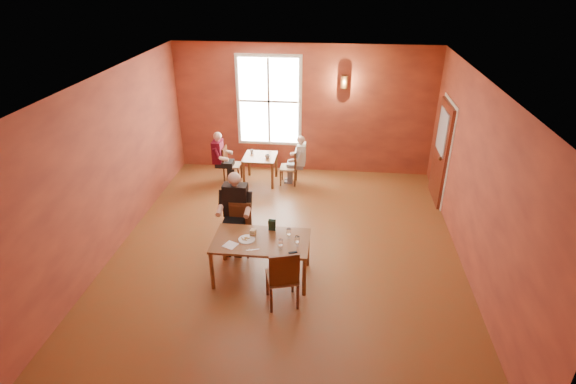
# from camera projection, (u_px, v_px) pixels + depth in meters

# --- Properties ---
(ground) EXTENTS (6.00, 7.00, 0.01)m
(ground) POSITION_uv_depth(u_px,v_px,m) (287.00, 249.00, 8.00)
(ground) COLOR brown
(ground) RESTS_ON ground
(wall_back) EXTENTS (6.00, 0.04, 3.00)m
(wall_back) POSITION_uv_depth(u_px,v_px,m) (303.00, 110.00, 10.40)
(wall_back) COLOR brown
(wall_back) RESTS_ON ground
(wall_front) EXTENTS (6.00, 0.04, 3.00)m
(wall_front) POSITION_uv_depth(u_px,v_px,m) (245.00, 328.00, 4.22)
(wall_front) COLOR brown
(wall_front) RESTS_ON ground
(wall_left) EXTENTS (0.04, 7.00, 3.00)m
(wall_left) POSITION_uv_depth(u_px,v_px,m) (111.00, 165.00, 7.60)
(wall_left) COLOR brown
(wall_left) RESTS_ON ground
(wall_right) EXTENTS (0.04, 7.00, 3.00)m
(wall_right) POSITION_uv_depth(u_px,v_px,m) (477.00, 182.00, 7.02)
(wall_right) COLOR brown
(wall_right) RESTS_ON ground
(ceiling) EXTENTS (6.00, 7.00, 0.04)m
(ceiling) POSITION_uv_depth(u_px,v_px,m) (287.00, 81.00, 6.62)
(ceiling) COLOR white
(ceiling) RESTS_ON wall_back
(window) EXTENTS (1.36, 0.10, 1.96)m
(window) POSITION_uv_depth(u_px,v_px,m) (269.00, 101.00, 10.35)
(window) COLOR white
(window) RESTS_ON wall_back
(door) EXTENTS (0.12, 1.04, 2.10)m
(door) POSITION_uv_depth(u_px,v_px,m) (440.00, 153.00, 9.27)
(door) COLOR maroon
(door) RESTS_ON ground
(wall_sconce) EXTENTS (0.16, 0.16, 0.28)m
(wall_sconce) POSITION_uv_depth(u_px,v_px,m) (344.00, 82.00, 9.91)
(wall_sconce) COLOR brown
(wall_sconce) RESTS_ON wall_back
(main_table) EXTENTS (1.50, 0.85, 0.70)m
(main_table) POSITION_uv_depth(u_px,v_px,m) (262.00, 258.00, 7.16)
(main_table) COLOR brown
(main_table) RESTS_ON ground
(chair_diner_main) EXTENTS (0.39, 0.39, 0.89)m
(chair_diner_main) POSITION_uv_depth(u_px,v_px,m) (239.00, 230.00, 7.74)
(chair_diner_main) COLOR maroon
(chair_diner_main) RESTS_ON ground
(diner_main) EXTENTS (0.55, 0.55, 1.36)m
(diner_main) POSITION_uv_depth(u_px,v_px,m) (238.00, 219.00, 7.60)
(diner_main) COLOR #412E25
(diner_main) RESTS_ON ground
(chair_empty) EXTENTS (0.54, 0.54, 0.98)m
(chair_empty) POSITION_uv_depth(u_px,v_px,m) (282.00, 275.00, 6.55)
(chair_empty) COLOR brown
(chair_empty) RESTS_ON ground
(plate_food) EXTENTS (0.30, 0.30, 0.03)m
(plate_food) POSITION_uv_depth(u_px,v_px,m) (247.00, 239.00, 6.99)
(plate_food) COLOR white
(plate_food) RESTS_ON main_table
(sandwich) EXTENTS (0.10, 0.09, 0.10)m
(sandwich) POSITION_uv_depth(u_px,v_px,m) (253.00, 234.00, 7.06)
(sandwich) COLOR tan
(sandwich) RESTS_ON main_table
(goblet_a) EXTENTS (0.09, 0.09, 0.19)m
(goblet_a) POSITION_uv_depth(u_px,v_px,m) (289.00, 233.00, 6.99)
(goblet_a) COLOR white
(goblet_a) RESTS_ON main_table
(goblet_b) EXTENTS (0.09, 0.09, 0.18)m
(goblet_b) POSITION_uv_depth(u_px,v_px,m) (297.00, 241.00, 6.81)
(goblet_b) COLOR white
(goblet_b) RESTS_ON main_table
(goblet_c) EXTENTS (0.08, 0.08, 0.18)m
(goblet_c) POSITION_uv_depth(u_px,v_px,m) (281.00, 244.00, 6.74)
(goblet_c) COLOR silver
(goblet_c) RESTS_ON main_table
(menu_stand) EXTENTS (0.12, 0.06, 0.19)m
(menu_stand) POSITION_uv_depth(u_px,v_px,m) (272.00, 225.00, 7.20)
(menu_stand) COLOR black
(menu_stand) RESTS_ON main_table
(knife) EXTENTS (0.19, 0.08, 0.00)m
(knife) POSITION_uv_depth(u_px,v_px,m) (253.00, 250.00, 6.75)
(knife) COLOR white
(knife) RESTS_ON main_table
(napkin) EXTENTS (0.25, 0.25, 0.01)m
(napkin) POSITION_uv_depth(u_px,v_px,m) (230.00, 245.00, 6.86)
(napkin) COLOR white
(napkin) RESTS_ON main_table
(sunglasses) EXTENTS (0.14, 0.09, 0.02)m
(sunglasses) POSITION_uv_depth(u_px,v_px,m) (293.00, 253.00, 6.68)
(sunglasses) COLOR black
(sunglasses) RESTS_ON main_table
(second_table) EXTENTS (0.73, 0.73, 0.64)m
(second_table) POSITION_uv_depth(u_px,v_px,m) (260.00, 169.00, 10.31)
(second_table) COLOR brown
(second_table) RESTS_ON ground
(chair_diner_white) EXTENTS (0.36, 0.36, 0.83)m
(chair_diner_white) POSITION_uv_depth(u_px,v_px,m) (288.00, 167.00, 10.20)
(chair_diner_white) COLOR #552F15
(chair_diner_white) RESTS_ON ground
(diner_white) EXTENTS (0.44, 0.44, 1.10)m
(diner_white) POSITION_uv_depth(u_px,v_px,m) (290.00, 161.00, 10.14)
(diner_white) COLOR silver
(diner_white) RESTS_ON ground
(chair_diner_maroon) EXTENTS (0.37, 0.37, 0.83)m
(chair_diner_maroon) POSITION_uv_depth(u_px,v_px,m) (232.00, 164.00, 10.33)
(chair_diner_maroon) COLOR #5C3018
(chair_diner_maroon) RESTS_ON ground
(diner_maroon) EXTENTS (0.47, 0.47, 1.17)m
(diner_maroon) POSITION_uv_depth(u_px,v_px,m) (231.00, 157.00, 10.25)
(diner_maroon) COLOR maroon
(diner_maroon) RESTS_ON ground
(cup_a) EXTENTS (0.12, 0.12, 0.08)m
(cup_a) POSITION_uv_depth(u_px,v_px,m) (267.00, 156.00, 10.05)
(cup_a) COLOR white
(cup_a) RESTS_ON second_table
(cup_b) EXTENTS (0.10, 0.10, 0.08)m
(cup_b) POSITION_uv_depth(u_px,v_px,m) (252.00, 152.00, 10.30)
(cup_b) COLOR beige
(cup_b) RESTS_ON second_table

